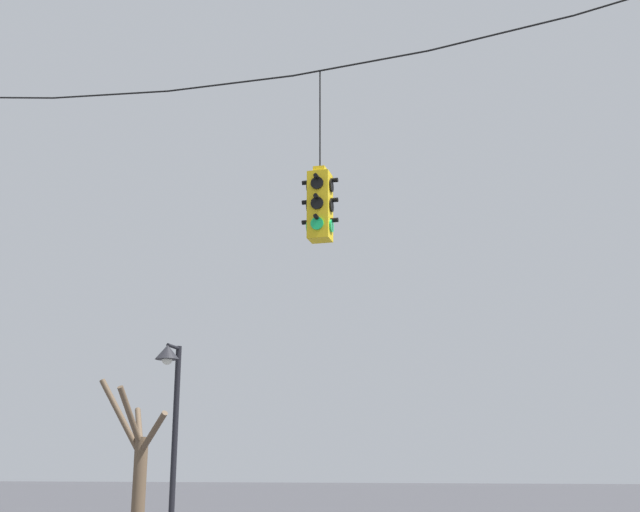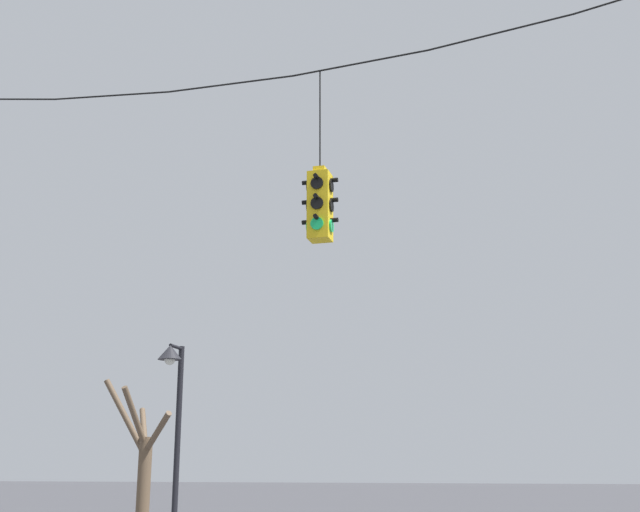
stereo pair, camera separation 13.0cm
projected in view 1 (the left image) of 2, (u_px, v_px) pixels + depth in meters
span_wire at (230, 68)px, 13.57m from camera, size 15.67×0.03×0.89m
traffic_light_near_right_pole at (320, 205)px, 12.52m from camera, size 0.58×0.58×2.88m
street_lamp at (170, 395)px, 16.34m from camera, size 0.50×0.85×4.41m
bare_tree at (137, 467)px, 20.59m from camera, size 2.26×2.31×4.22m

